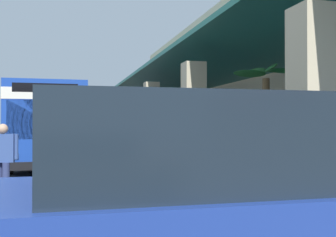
{
  "coord_description": "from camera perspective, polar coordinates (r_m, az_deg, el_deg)",
  "views": [
    {
      "loc": [
        15.92,
        0.41,
        1.73
      ],
      "look_at": [
        -0.36,
        4.58,
        1.94
      ],
      "focal_mm": 43.39,
      "sensor_mm": 36.0,
      "label": 1
    }
  ],
  "objects": [
    {
      "name": "transit_bus",
      "position": [
        18.5,
        -16.25,
        -0.29
      ],
      "size": [
        11.23,
        2.91,
        3.34
      ],
      "color": "#193D9E",
      "rests_on": "ground"
    },
    {
      "name": "curb_strip",
      "position": [
        15.98,
        -3.35,
        -6.7
      ],
      "size": [
        32.06,
        0.5,
        0.12
      ],
      "primitive_type": "cube",
      "color": "#9E998E",
      "rests_on": "ground"
    },
    {
      "name": "ground",
      "position": [
        17.72,
        11.13,
        -6.29
      ],
      "size": [
        120.0,
        120.0,
        0.0
      ],
      "primitive_type": "plane",
      "color": "#38383A"
    },
    {
      "name": "potted_palm",
      "position": [
        9.19,
        13.63,
        -7.68
      ],
      "size": [
        1.77,
        1.73,
        3.01
      ],
      "color": "gray",
      "rests_on": "ground"
    },
    {
      "name": "pedestrian",
      "position": [
        9.93,
        -22.2,
        -5.01
      ],
      "size": [
        0.33,
        0.68,
        1.72
      ],
      "color": "navy",
      "rests_on": "ground"
    },
    {
      "name": "parked_suv_blue",
      "position": [
        3.87,
        9.07,
        -11.26
      ],
      "size": [
        2.74,
        4.82,
        1.97
      ],
      "color": "navy",
      "rests_on": "ground"
    }
  ]
}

